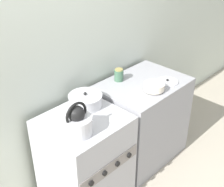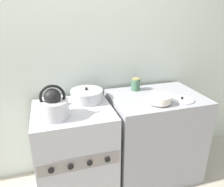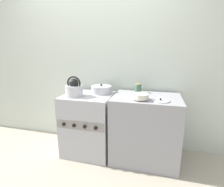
% 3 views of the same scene
% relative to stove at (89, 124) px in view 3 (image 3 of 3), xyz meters
% --- Properties ---
extents(ground_plane, '(12.00, 12.00, 0.00)m').
position_rel_stove_xyz_m(ground_plane, '(0.00, -0.30, -0.42)').
color(ground_plane, '#B2A893').
extents(wall_back, '(7.00, 0.06, 2.50)m').
position_rel_stove_xyz_m(wall_back, '(0.00, 0.39, 0.83)').
color(wall_back, silver).
rests_on(wall_back, ground_plane).
extents(stove, '(0.65, 0.62, 0.84)m').
position_rel_stove_xyz_m(stove, '(0.00, 0.00, 0.00)').
color(stove, '#B2B2B7').
rests_on(stove, ground_plane).
extents(counter, '(0.84, 0.62, 0.86)m').
position_rel_stove_xyz_m(counter, '(0.78, 0.01, 0.01)').
color(counter, '#99999E').
rests_on(counter, ground_plane).
extents(kettle, '(0.28, 0.23, 0.26)m').
position_rel_stove_xyz_m(kettle, '(-0.14, -0.11, 0.52)').
color(kettle, silver).
rests_on(kettle, stove).
extents(cooking_pot, '(0.28, 0.28, 0.13)m').
position_rel_stove_xyz_m(cooking_pot, '(0.15, 0.13, 0.47)').
color(cooking_pot, silver).
rests_on(cooking_pot, stove).
extents(enamel_bowl, '(0.19, 0.19, 0.07)m').
position_rel_stove_xyz_m(enamel_bowl, '(0.72, -0.15, 0.48)').
color(enamel_bowl, beige).
rests_on(enamel_bowl, counter).
extents(storage_jar, '(0.09, 0.09, 0.12)m').
position_rel_stove_xyz_m(storage_jar, '(0.65, 0.21, 0.50)').
color(storage_jar, '#3F664C').
rests_on(storage_jar, counter).
extents(loose_pot_lid, '(0.21, 0.21, 0.03)m').
position_rel_stove_xyz_m(loose_pot_lid, '(0.94, -0.14, 0.45)').
color(loose_pot_lid, silver).
rests_on(loose_pot_lid, counter).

